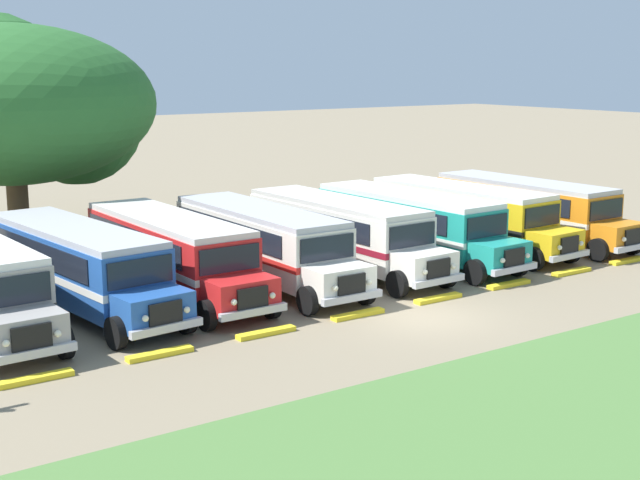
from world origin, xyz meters
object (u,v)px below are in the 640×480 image
object	(u,v)px
parked_bus_slot_2	(171,251)
parked_bus_slot_3	(263,241)
parked_bus_slot_7	(528,207)
broad_shade_tree	(0,104)
parked_bus_slot_1	(78,263)
parked_bus_slot_4	(340,230)
parked_bus_slot_6	(465,213)
parked_bus_slot_5	(411,222)

from	to	relation	value
parked_bus_slot_2	parked_bus_slot_3	xyz separation A→B (m)	(3.64, -0.39, 0.00)
parked_bus_slot_3	parked_bus_slot_7	xyz separation A→B (m)	(14.48, -0.22, 0.00)
parked_bus_slot_2	broad_shade_tree	size ratio (longest dim) A/B	0.75
parked_bus_slot_1	parked_bus_slot_4	bearing A→B (deg)	82.87
parked_bus_slot_6	broad_shade_tree	xyz separation A→B (m)	(-16.87, 12.34, 4.86)
parked_bus_slot_1	parked_bus_slot_6	xyz separation A→B (m)	(17.90, -0.15, 0.00)
parked_bus_slot_6	parked_bus_slot_1	bearing A→B (deg)	-93.88
parked_bus_slot_1	parked_bus_slot_2	world-z (taller)	same
parked_bus_slot_5	parked_bus_slot_6	world-z (taller)	same
parked_bus_slot_6	broad_shade_tree	size ratio (longest dim) A/B	0.76
parked_bus_slot_2	parked_bus_slot_1	bearing A→B (deg)	-89.52
parked_bus_slot_4	parked_bus_slot_6	world-z (taller)	same
broad_shade_tree	parked_bus_slot_6	bearing A→B (deg)	-36.19
parked_bus_slot_2	parked_bus_slot_4	bearing A→B (deg)	87.06
parked_bus_slot_1	parked_bus_slot_7	xyz separation A→B (m)	(21.63, -0.56, 0.00)
parked_bus_slot_5	parked_bus_slot_6	bearing A→B (deg)	93.50
parked_bus_slot_6	broad_shade_tree	distance (m)	21.46
parked_bus_slot_6	broad_shade_tree	bearing A→B (deg)	-129.59
parked_bus_slot_3	parked_bus_slot_5	bearing A→B (deg)	88.84
parked_bus_slot_5	parked_bus_slot_7	xyz separation A→B (m)	(7.20, -0.05, 0.00)
parked_bus_slot_3	broad_shade_tree	size ratio (longest dim) A/B	0.75
parked_bus_slot_1	parked_bus_slot_6	world-z (taller)	same
parked_bus_slot_6	parked_bus_slot_7	xyz separation A→B (m)	(3.73, -0.41, 0.00)
parked_bus_slot_4	broad_shade_tree	size ratio (longest dim) A/B	0.75
parked_bus_slot_5	broad_shade_tree	world-z (taller)	broad_shade_tree
parked_bus_slot_3	parked_bus_slot_6	distance (m)	10.76
parked_bus_slot_1	parked_bus_slot_7	size ratio (longest dim) A/B	1.01
parked_bus_slot_6	parked_bus_slot_2	bearing A→B (deg)	-94.23
parked_bus_slot_5	parked_bus_slot_7	size ratio (longest dim) A/B	1.00
parked_bus_slot_2	parked_bus_slot_3	size ratio (longest dim) A/B	1.00
parked_bus_slot_5	parked_bus_slot_1	bearing A→B (deg)	-94.35
parked_bus_slot_2	parked_bus_slot_4	xyz separation A→B (m)	(7.37, -0.31, 0.00)
parked_bus_slot_5	parked_bus_slot_7	bearing A→B (deg)	87.23
parked_bus_slot_3	broad_shade_tree	xyz separation A→B (m)	(-6.11, 12.52, 4.86)
parked_bus_slot_2	broad_shade_tree	xyz separation A→B (m)	(-2.48, 12.13, 4.86)
parked_bus_slot_1	parked_bus_slot_4	world-z (taller)	same
parked_bus_slot_1	parked_bus_slot_7	world-z (taller)	same
parked_bus_slot_4	broad_shade_tree	world-z (taller)	broad_shade_tree
parked_bus_slot_1	broad_shade_tree	size ratio (longest dim) A/B	0.76
parked_bus_slot_3	parked_bus_slot_5	size ratio (longest dim) A/B	1.00
parked_bus_slot_1	broad_shade_tree	world-z (taller)	broad_shade_tree
parked_bus_slot_1	parked_bus_slot_5	bearing A→B (deg)	82.22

